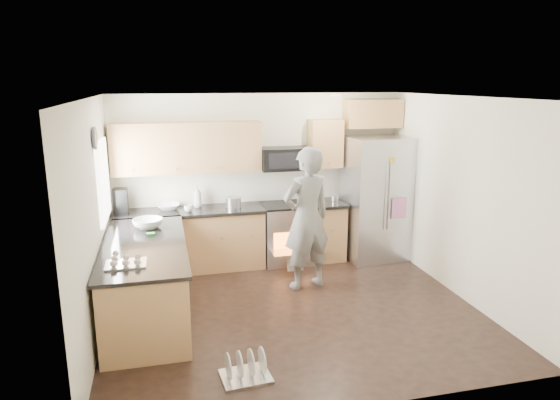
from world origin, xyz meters
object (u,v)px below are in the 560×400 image
object	(u,v)px
dish_rack	(246,371)
stove_range	(287,220)
person	(307,219)
refrigerator	(376,199)

from	to	relation	value
dish_rack	stove_range	bearing A→B (deg)	68.75
person	dish_rack	distance (m)	2.47
refrigerator	person	distance (m)	1.66
person	dish_rack	size ratio (longest dim) A/B	3.93
person	refrigerator	bearing A→B (deg)	-163.13
refrigerator	person	world-z (taller)	person
stove_range	person	xyz separation A→B (m)	(0.01, -1.04, 0.30)
stove_range	person	world-z (taller)	person
person	stove_range	bearing A→B (deg)	-104.54
stove_range	dish_rack	bearing A→B (deg)	-111.25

